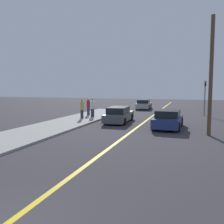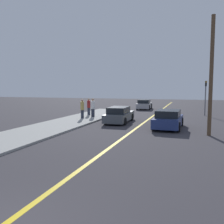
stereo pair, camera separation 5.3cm
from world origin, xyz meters
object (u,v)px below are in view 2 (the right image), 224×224
Objects in this scene: car_near_right_lane at (168,119)px; pedestrian_far_standing at (93,108)px; pedestrian_by_sign at (89,107)px; utility_pole at (211,76)px; car_far_distant at (144,105)px; car_ahead_center at (119,115)px; traffic_light at (205,94)px; pedestrian_mid_group at (82,109)px.

car_near_right_lane is 2.36× the size of pedestrian_far_standing.
utility_pole is at bearing -32.79° from pedestrian_by_sign.
car_far_distant is 2.33× the size of pedestrian_by_sign.
pedestrian_by_sign reaches higher than car_far_distant.
car_near_right_lane is at bearing 142.93° from utility_pole.
car_ahead_center is 1.19× the size of car_far_distant.
pedestrian_by_sign is at bearing 127.71° from pedestrian_far_standing.
utility_pole is (11.39, -7.34, 2.71)m from pedestrian_by_sign.
car_ahead_center is 0.65× the size of utility_pole.
car_far_distant is 9.74m from traffic_light.
utility_pole is (7.08, -3.98, 3.07)m from car_ahead_center.
traffic_light reaches higher than car_near_right_lane.
utility_pole is (10.41, -6.06, 2.68)m from pedestrian_far_standing.
pedestrian_mid_group is at bearing -79.35° from pedestrian_by_sign.
traffic_light is (2.98, 9.55, 1.63)m from car_near_right_lane.
traffic_light is 0.50× the size of utility_pole.
car_near_right_lane is at bearing -31.35° from pedestrian_by_sign.
car_ahead_center is at bearing -9.17° from pedestrian_mid_group.
car_ahead_center is 8.69m from utility_pole.
pedestrian_far_standing is at bearing -152.53° from traffic_light.
traffic_light reaches higher than pedestrian_mid_group.
pedestrian_mid_group reaches higher than pedestrian_by_sign.
pedestrian_mid_group is 0.24× the size of utility_pole.
pedestrian_by_sign is at bearing 150.72° from car_near_right_lane.
utility_pole reaches higher than pedestrian_far_standing.
car_far_distant is 10.86m from pedestrian_by_sign.
traffic_light is (11.13, 7.01, 1.26)m from pedestrian_mid_group.
car_near_right_lane is 8.67m from pedestrian_far_standing.
pedestrian_by_sign is at bearing 140.06° from car_ahead_center.
pedestrian_by_sign is (-0.52, 2.75, -0.03)m from pedestrian_mid_group.
pedestrian_far_standing is 1.61m from pedestrian_by_sign.
car_near_right_lane is 4.58m from utility_pole.
pedestrian_far_standing reaches higher than car_far_distant.
car_near_right_lane reaches higher than car_far_distant.
pedestrian_mid_group is 13.22m from traffic_light.
pedestrian_mid_group is at bearing -108.06° from car_far_distant.
car_far_distant is at bearing 68.28° from pedestrian_by_sign.
pedestrian_mid_group is 1.54m from pedestrian_far_standing.
traffic_light is at bearing 20.11° from pedestrian_by_sign.
pedestrian_by_sign is (-4.31, 3.36, 0.36)m from car_ahead_center.
pedestrian_far_standing is 12.08m from traffic_light.
pedestrian_far_standing is (-3.32, 2.08, 0.39)m from car_ahead_center.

